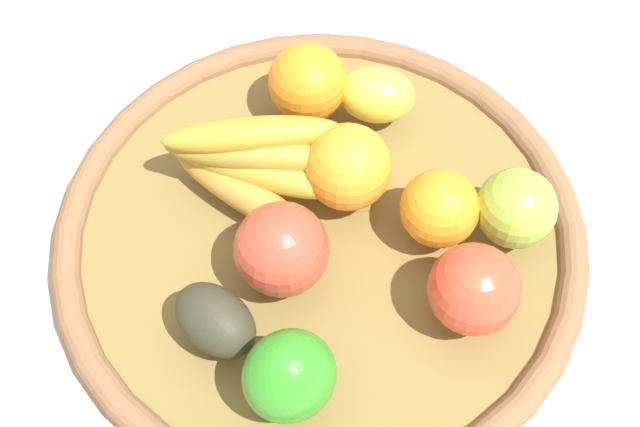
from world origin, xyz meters
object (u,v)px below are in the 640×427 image
orange_0 (440,208)px  banana_bunch (250,164)px  orange_2 (347,166)px  apple_0 (474,289)px  apple_2 (282,250)px  apple_1 (516,208)px  orange_1 (308,82)px  bell_pepper (289,376)px  avocado (215,320)px  lemon_0 (377,95)px

orange_0 → banana_bunch: bearing=-161.2°
orange_0 → orange_2: (-0.09, -0.01, 0.00)m
orange_2 → apple_0: (0.15, -0.04, -0.00)m
apple_2 → apple_1: size_ratio=1.14×
orange_1 → orange_0: bearing=-16.7°
orange_1 → bell_pepper: bell_pepper is taller
apple_2 → orange_1: 0.18m
orange_0 → avocado: (-0.10, -0.19, -0.01)m
apple_2 → lemon_0: apple_2 is taller
apple_1 → orange_1: bearing=176.1°
apple_2 → avocado: size_ratio=1.05×
orange_2 → lemon_0: (-0.03, 0.09, -0.01)m
apple_2 → banana_bunch: (-0.07, 0.06, -0.00)m
orange_0 → apple_1: apple_1 is taller
orange_0 → bell_pepper: bearing=-95.3°
orange_1 → lemon_0: orange_1 is taller
orange_0 → orange_1: bearing=163.3°
avocado → banana_bunch: bearing=115.1°
banana_bunch → apple_0: 0.22m
banana_bunch → apple_0: same height
orange_1 → apple_0: (0.23, -0.10, 0.00)m
orange_0 → apple_1: 0.06m
orange_1 → apple_1: bearing=-3.9°
orange_1 → apple_1: size_ratio=1.07×
orange_0 → lemon_0: 0.14m
orange_1 → apple_1: (0.22, -0.02, -0.00)m
apple_2 → orange_0: 0.14m
apple_2 → avocado: apple_2 is taller
apple_2 → banana_bunch: size_ratio=0.49×
apple_2 → apple_0: size_ratio=1.06×
orange_1 → lemon_0: (0.06, 0.03, -0.01)m
orange_1 → avocado: bearing=-73.0°
bell_pepper → avocado: (-0.08, 0.01, -0.02)m
banana_bunch → lemon_0: banana_bunch is taller
avocado → orange_2: bearing=86.7°
banana_bunch → apple_0: (0.22, 0.00, -0.00)m
apple_1 → avocado: bearing=-124.5°
apple_0 → apple_1: (-0.01, 0.09, -0.00)m
apple_0 → bell_pepper: bearing=-119.0°
orange_2 → lemon_0: size_ratio=1.08×
apple_0 → orange_1: bearing=155.7°
banana_bunch → avocado: bearing=-64.9°
orange_1 → orange_2: bearing=-36.5°
orange_1 → apple_0: bearing=-24.3°
orange_0 → apple_0: 0.08m
lemon_0 → avocado: size_ratio=0.95×
orange_0 → avocado: bearing=-117.8°
apple_1 → orange_2: bearing=-162.1°
orange_2 → orange_1: orange_2 is taller
lemon_0 → bell_pepper: bearing=-71.2°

